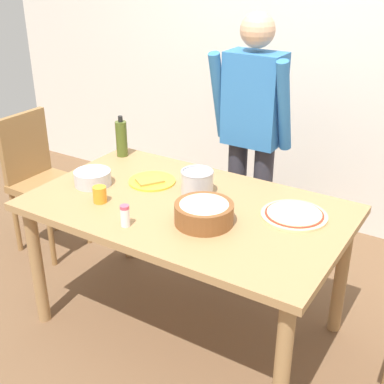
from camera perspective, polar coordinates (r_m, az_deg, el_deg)
name	(u,v)px	position (r m, az deg, el deg)	size (l,w,h in m)	color
ground	(187,323)	(3.03, -0.51, -14.29)	(8.00, 8.00, 0.00)	brown
wall_back	(309,47)	(3.83, 12.81, 15.32)	(5.60, 0.10, 2.60)	silver
dining_table	(187,220)	(2.65, -0.57, -3.14)	(1.60, 0.96, 0.76)	#A37A4C
person_cook	(252,129)	(3.16, 6.67, 6.88)	(0.49, 0.25, 1.62)	#2D2D38
chair_wooden_left	(39,175)	(3.65, -16.55, 1.85)	(0.41, 0.41, 0.95)	olive
pizza_raw_on_board	(294,215)	(2.54, 11.24, -2.48)	(0.32, 0.32, 0.02)	beige
plate_with_slice	(152,181)	(2.86, -4.48, 1.22)	(0.26, 0.26, 0.02)	gold
popcorn_bowl	(204,211)	(2.41, 1.34, -2.14)	(0.28, 0.28, 0.11)	brown
mixing_bowl_steel	(93,178)	(2.86, -10.93, 1.55)	(0.20, 0.20, 0.08)	#B7B7BC
olive_oil_bottle	(122,138)	(3.21, -7.80, 5.89)	(0.07, 0.07, 0.26)	#47561E
steel_pot	(197,182)	(2.70, 0.57, 1.14)	(0.17, 0.17, 0.13)	#B7B7BC
cup_orange	(100,194)	(2.66, -10.16, -0.27)	(0.07, 0.07, 0.09)	orange
salt_shaker	(125,216)	(2.41, -7.42, -2.62)	(0.04, 0.04, 0.11)	white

